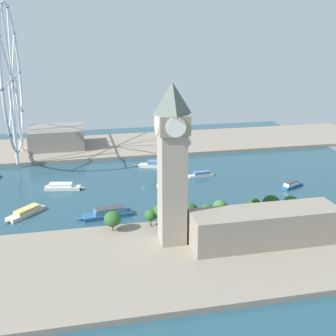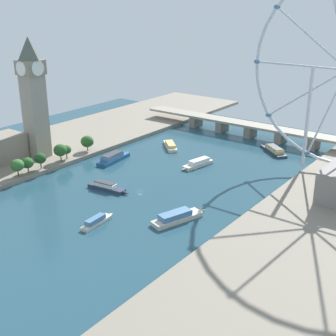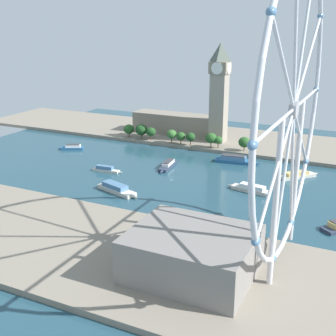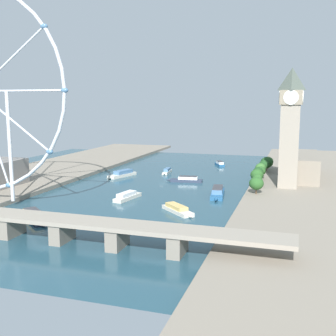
% 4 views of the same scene
% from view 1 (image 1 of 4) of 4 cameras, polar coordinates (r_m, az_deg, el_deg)
% --- Properties ---
extents(ground_plane, '(403.79, 403.79, 0.00)m').
position_cam_1_polar(ground_plane, '(339.14, -3.27, -2.30)').
color(ground_plane, '#234756').
extents(riverbank_left, '(90.00, 520.00, 3.00)m').
position_cam_1_polar(riverbank_left, '(234.15, 1.43, -11.67)').
color(riverbank_left, gray).
rests_on(riverbank_left, ground_plane).
extents(riverbank_right, '(90.00, 520.00, 3.00)m').
position_cam_1_polar(riverbank_right, '(449.26, -5.67, 2.94)').
color(riverbank_right, gray).
rests_on(riverbank_right, ground_plane).
extents(clock_tower, '(16.86, 16.86, 87.73)m').
position_cam_1_polar(clock_tower, '(230.98, 0.55, 0.68)').
color(clock_tower, gray).
rests_on(clock_tower, riverbank_left).
extents(parliament_block, '(22.00, 82.21, 19.32)m').
position_cam_1_polar(parliament_block, '(248.35, 12.39, -7.39)').
color(parliament_block, gray).
rests_on(parliament_block, riverbank_left).
extents(tree_row_embankment, '(12.93, 122.71, 13.45)m').
position_cam_1_polar(tree_row_embankment, '(271.65, 6.16, -5.22)').
color(tree_row_embankment, '#513823').
rests_on(tree_row_embankment, riverbank_left).
extents(ferris_wheel, '(130.73, 3.20, 134.11)m').
position_cam_1_polar(ferris_wheel, '(410.41, -19.53, 10.67)').
color(ferris_wheel, silver).
rests_on(ferris_wheel, riverbank_right).
extents(riverside_hall, '(44.03, 52.20, 19.40)m').
position_cam_1_polar(riverside_hall, '(446.91, -14.21, 3.87)').
color(riverside_hall, gray).
rests_on(riverside_hall, riverbank_right).
extents(tour_boat_0, '(26.23, 25.20, 4.51)m').
position_cam_1_polar(tour_boat_0, '(301.39, -17.96, -5.47)').
color(tour_boat_0, beige).
rests_on(tour_boat_0, ground_plane).
extents(tour_boat_1, '(13.34, 21.65, 4.89)m').
position_cam_1_polar(tour_boat_1, '(347.45, 15.77, -2.11)').
color(tour_boat_1, '#235684').
rests_on(tour_boat_1, ground_plane).
extents(tour_boat_3, '(6.37, 25.04, 4.47)m').
position_cam_1_polar(tour_boat_3, '(358.92, 4.24, -0.85)').
color(tour_boat_3, beige).
rests_on(tour_boat_3, ground_plane).
extents(tour_boat_4, '(31.10, 9.15, 5.18)m').
position_cam_1_polar(tour_boat_4, '(323.77, -0.71, -2.87)').
color(tour_boat_4, '#2D384C').
rests_on(tour_boat_4, ground_plane).
extents(tour_boat_5, '(12.56, 37.25, 6.24)m').
position_cam_1_polar(tour_boat_5, '(286.39, -7.79, -5.82)').
color(tour_boat_5, '#235684').
rests_on(tour_boat_5, ground_plane).
extents(tour_boat_6, '(17.04, 35.85, 5.65)m').
position_cam_1_polar(tour_boat_6, '(382.26, -1.43, 0.46)').
color(tour_boat_6, beige).
rests_on(tour_boat_6, ground_plane).
extents(tour_boat_7, '(11.23, 31.05, 5.14)m').
position_cam_1_polar(tour_boat_7, '(339.31, -13.46, -2.39)').
color(tour_boat_7, beige).
rests_on(tour_boat_7, ground_plane).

